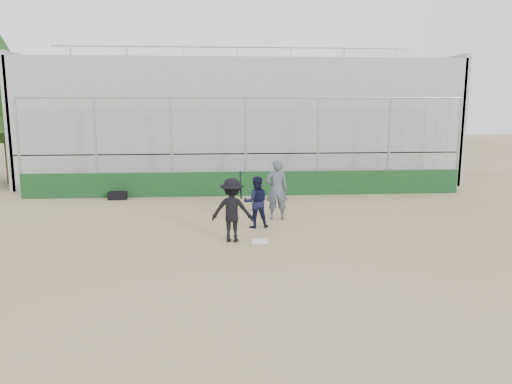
{
  "coord_description": "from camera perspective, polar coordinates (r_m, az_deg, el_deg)",
  "views": [
    {
      "loc": [
        -1.12,
        -13.34,
        3.82
      ],
      "look_at": [
        0.0,
        1.4,
        1.15
      ],
      "focal_mm": 35.0,
      "sensor_mm": 36.0,
      "label": 1
    }
  ],
  "objects": [
    {
      "name": "equipment_bag",
      "position": [
        20.55,
        -15.53,
        -0.41
      ],
      "size": [
        0.74,
        0.33,
        0.35
      ],
      "color": "black",
      "rests_on": "ground"
    },
    {
      "name": "bleachers",
      "position": [
        25.33,
        -1.83,
        8.2
      ],
      "size": [
        20.25,
        6.7,
        6.98
      ],
      "color": "gray",
      "rests_on": "ground"
    },
    {
      "name": "batter_at_plate",
      "position": [
        13.77,
        -2.75,
        -2.07
      ],
      "size": [
        1.23,
        0.85,
        1.92
      ],
      "color": "black",
      "rests_on": "ground"
    },
    {
      "name": "tree_left",
      "position": [
        26.27,
        -26.91,
        10.39
      ],
      "size": [
        4.48,
        4.48,
        7.0
      ],
      "color": "#392814",
      "rests_on": "ground"
    },
    {
      "name": "backstop",
      "position": [
        20.57,
        -1.19,
        2.23
      ],
      "size": [
        18.1,
        0.25,
        4.04
      ],
      "color": "#103416",
      "rests_on": "ground"
    },
    {
      "name": "ground",
      "position": [
        13.92,
        0.44,
        -5.69
      ],
      "size": [
        90.0,
        90.0,
        0.0
      ],
      "primitive_type": "plane",
      "color": "olive",
      "rests_on": "ground"
    },
    {
      "name": "catcher_crouched",
      "position": [
        15.31,
        0.03,
        -2.13
      ],
      "size": [
        0.82,
        0.66,
        1.09
      ],
      "color": "black",
      "rests_on": "ground"
    },
    {
      "name": "umpire",
      "position": [
        16.37,
        2.39,
        -0.06
      ],
      "size": [
        0.74,
        0.5,
        1.79
      ],
      "primitive_type": "imported",
      "rotation": [
        0.0,
        0.0,
        3.11
      ],
      "color": "#454C58",
      "rests_on": "ground"
    },
    {
      "name": "home_plate",
      "position": [
        13.92,
        0.44,
        -5.64
      ],
      "size": [
        0.44,
        0.44,
        0.02
      ],
      "primitive_type": "cube",
      "color": "white",
      "rests_on": "ground"
    }
  ]
}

